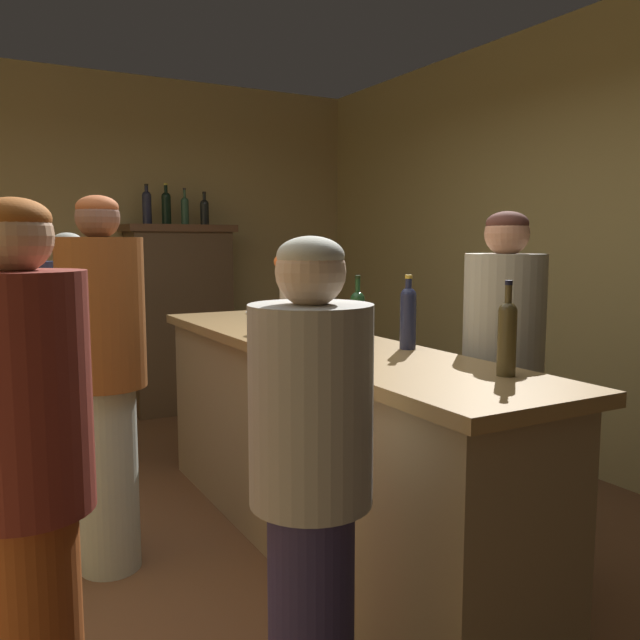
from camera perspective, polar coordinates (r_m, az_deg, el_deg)
floor at (r=3.18m, az=-7.16°, el=-20.95°), size 8.37×8.37×0.00m
wall_back at (r=5.99m, az=-19.27°, el=6.17°), size 4.96×0.12×2.90m
wall_right at (r=4.38m, az=24.34°, el=5.87°), size 0.12×6.56×2.90m
bar_counter at (r=3.22m, az=-0.29°, el=-10.63°), size 0.63×2.84×1.02m
display_cabinet at (r=5.86m, az=-12.08°, el=0.46°), size 0.93×0.48×1.62m
wine_bottle_pinot at (r=2.85m, az=7.67°, el=0.45°), size 0.07×0.07×0.32m
wine_bottle_malbec at (r=3.04m, az=3.28°, el=0.55°), size 0.07×0.07×0.31m
wine_bottle_chardonnay at (r=2.34m, az=15.96°, el=-1.23°), size 0.06×0.06×0.33m
wine_glass_front at (r=2.75m, az=2.94°, el=-0.93°), size 0.07×0.07×0.13m
wine_glass_mid at (r=3.46m, az=-0.03°, el=0.82°), size 0.08×0.08×0.14m
wine_glass_rear at (r=3.25m, az=-2.51°, el=0.31°), size 0.07×0.07×0.13m
flower_arrangement at (r=3.63m, az=-2.66°, el=2.75°), size 0.15×0.13×0.43m
cheese_plate at (r=4.26m, az=-5.52°, el=0.64°), size 0.14×0.14×0.01m
display_bottle_left at (r=5.76m, az=-14.83°, el=9.58°), size 0.08×0.08×0.34m
display_bottle_midleft at (r=5.80m, az=-13.23°, el=9.59°), size 0.08×0.08×0.35m
display_bottle_center at (r=5.85m, az=-11.67°, el=9.40°), size 0.07×0.07×0.32m
display_bottle_midright at (r=5.90m, az=-10.01°, el=9.34°), size 0.08×0.08×0.29m
patron_tall at (r=1.86m, az=-0.80°, el=-13.89°), size 0.34×0.34×1.49m
patron_near_entrance at (r=3.04m, az=-18.30°, el=-4.18°), size 0.37×0.37×1.68m
patron_by_cabinet at (r=1.82m, az=-24.07°, el=-13.14°), size 0.32×0.32×1.58m
patron_in_grey at (r=4.33m, az=-20.77°, el=-2.10°), size 0.34×0.34×1.53m
bartender at (r=3.03m, az=15.56°, el=-4.78°), size 0.35×0.35×1.61m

